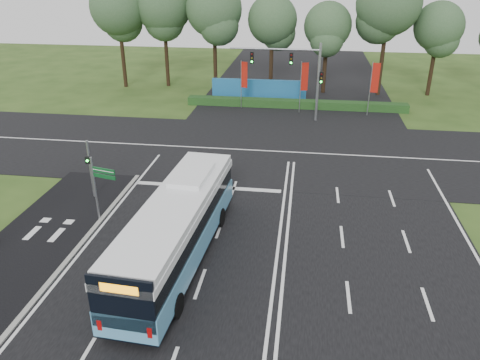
# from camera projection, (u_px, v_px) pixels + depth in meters

# --- Properties ---
(ground) EXTENTS (120.00, 120.00, 0.00)m
(ground) POSITION_uv_depth(u_px,v_px,m) (280.00, 233.00, 25.26)
(ground) COLOR #2A4517
(ground) RESTS_ON ground
(road_main) EXTENTS (20.00, 120.00, 0.04)m
(road_main) POSITION_uv_depth(u_px,v_px,m) (280.00, 232.00, 25.26)
(road_main) COLOR black
(road_main) RESTS_ON ground
(road_cross) EXTENTS (120.00, 14.00, 0.05)m
(road_cross) POSITION_uv_depth(u_px,v_px,m) (290.00, 152.00, 36.04)
(road_cross) COLOR black
(road_cross) RESTS_ON ground
(bike_path) EXTENTS (5.00, 18.00, 0.06)m
(bike_path) POSITION_uv_depth(u_px,v_px,m) (34.00, 245.00, 24.15)
(bike_path) COLOR black
(bike_path) RESTS_ON ground
(kerb_strip) EXTENTS (0.25, 18.00, 0.12)m
(kerb_strip) POSITION_uv_depth(u_px,v_px,m) (78.00, 248.00, 23.83)
(kerb_strip) COLOR gray
(kerb_strip) RESTS_ON ground
(city_bus) EXTENTS (3.35, 12.54, 3.56)m
(city_bus) POSITION_uv_depth(u_px,v_px,m) (178.00, 228.00, 22.24)
(city_bus) COLOR #5398C2
(city_bus) RESTS_ON ground
(pedestrian_signal) EXTENTS (0.32, 0.43, 3.73)m
(pedestrian_signal) POSITION_uv_depth(u_px,v_px,m) (90.00, 167.00, 28.26)
(pedestrian_signal) COLOR gray
(pedestrian_signal) RESTS_ON ground
(street_sign) EXTENTS (1.46, 0.43, 3.84)m
(street_sign) POSITION_uv_depth(u_px,v_px,m) (99.00, 182.00, 25.43)
(street_sign) COLOR gray
(street_sign) RESTS_ON ground
(banner_flag_left) EXTENTS (0.68, 0.25, 4.73)m
(banner_flag_left) POSITION_uv_depth(u_px,v_px,m) (243.00, 78.00, 45.91)
(banner_flag_left) COLOR gray
(banner_flag_left) RESTS_ON ground
(banner_flag_mid) EXTENTS (0.71, 0.25, 4.94)m
(banner_flag_mid) POSITION_uv_depth(u_px,v_px,m) (303.00, 80.00, 44.43)
(banner_flag_mid) COLOR gray
(banner_flag_mid) RESTS_ON ground
(banner_flag_right) EXTENTS (0.75, 0.15, 5.13)m
(banner_flag_right) POSITION_uv_depth(u_px,v_px,m) (374.00, 81.00, 43.40)
(banner_flag_right) COLOR gray
(banner_flag_right) RESTS_ON ground
(traffic_light_gantry) EXTENTS (8.41, 0.28, 7.00)m
(traffic_light_gantry) POSITION_uv_depth(u_px,v_px,m) (299.00, 70.00, 41.71)
(traffic_light_gantry) COLOR gray
(traffic_light_gantry) RESTS_ON ground
(hedge) EXTENTS (22.00, 1.20, 0.80)m
(hedge) POSITION_uv_depth(u_px,v_px,m) (295.00, 104.00, 47.12)
(hedge) COLOR #183914
(hedge) RESTS_ON ground
(blue_hoarding) EXTENTS (10.00, 0.30, 2.20)m
(blue_hoarding) POSITION_uv_depth(u_px,v_px,m) (259.00, 90.00, 49.58)
(blue_hoarding) COLOR #1B5F96
(blue_hoarding) RESTS_ON ground
(eucalyptus_row) EXTENTS (47.53, 7.61, 12.95)m
(eucalyptus_row) POSITION_uv_depth(u_px,v_px,m) (282.00, 12.00, 50.26)
(eucalyptus_row) COLOR black
(eucalyptus_row) RESTS_ON ground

